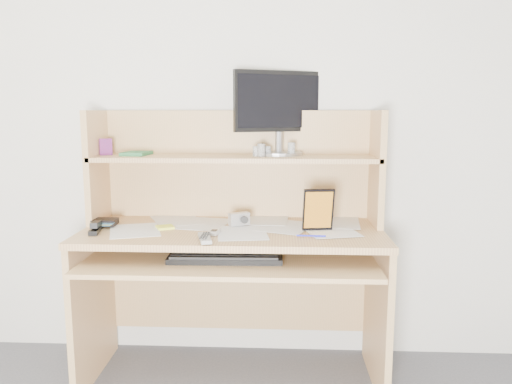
{
  "coord_description": "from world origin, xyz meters",
  "views": [
    {
      "loc": [
        0.22,
        -0.79,
        1.29
      ],
      "look_at": [
        0.11,
        1.43,
        0.94
      ],
      "focal_mm": 35.0,
      "sensor_mm": 36.0,
      "label": 1
    }
  ],
  "objects_px": {
    "game_case": "(318,210)",
    "monitor": "(279,110)",
    "tv_remote": "(205,238)",
    "desk": "(234,236)",
    "keyboard": "(226,256)"
  },
  "relations": [
    {
      "from": "game_case",
      "to": "desk",
      "type": "bearing_deg",
      "value": 155.32
    },
    {
      "from": "game_case",
      "to": "monitor",
      "type": "distance_m",
      "value": 0.56
    },
    {
      "from": "tv_remote",
      "to": "monitor",
      "type": "bearing_deg",
      "value": 41.56
    },
    {
      "from": "keyboard",
      "to": "monitor",
      "type": "distance_m",
      "value": 0.78
    },
    {
      "from": "game_case",
      "to": "monitor",
      "type": "xyz_separation_m",
      "value": [
        -0.18,
        0.28,
        0.45
      ]
    },
    {
      "from": "keyboard",
      "to": "monitor",
      "type": "relative_size",
      "value": 1.13
    },
    {
      "from": "keyboard",
      "to": "game_case",
      "type": "height_order",
      "value": "game_case"
    },
    {
      "from": "desk",
      "to": "keyboard",
      "type": "bearing_deg",
      "value": -94.01
    },
    {
      "from": "game_case",
      "to": "monitor",
      "type": "relative_size",
      "value": 0.44
    },
    {
      "from": "desk",
      "to": "tv_remote",
      "type": "relative_size",
      "value": 8.86
    },
    {
      "from": "tv_remote",
      "to": "game_case",
      "type": "bearing_deg",
      "value": 6.2
    },
    {
      "from": "keyboard",
      "to": "game_case",
      "type": "distance_m",
      "value": 0.47
    },
    {
      "from": "game_case",
      "to": "monitor",
      "type": "bearing_deg",
      "value": 115.2
    },
    {
      "from": "tv_remote",
      "to": "desk",
      "type": "bearing_deg",
      "value": 57.69
    },
    {
      "from": "monitor",
      "to": "game_case",
      "type": "bearing_deg",
      "value": -81.89
    }
  ]
}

